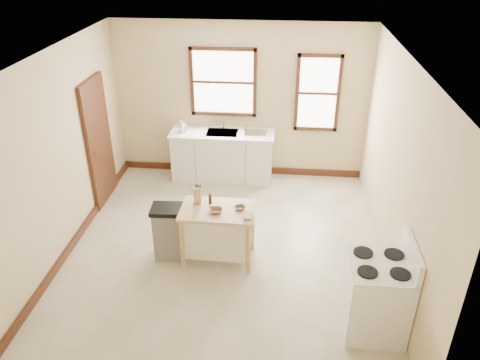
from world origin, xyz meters
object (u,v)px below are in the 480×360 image
bowl_c (248,216)px  trash_bin (168,232)px  gas_stove (377,286)px  soap_bottle_b (184,126)px  dish_rack (256,131)px  kitchen_island (218,234)px  bowl_a (216,211)px  knife_block (197,196)px  pepper_grinder (210,199)px  soap_bottle_a (182,126)px  bowl_b (240,208)px

bowl_c → trash_bin: size_ratio=0.19×
bowl_c → gas_stove: bearing=-31.0°
bowl_c → trash_bin: bowl_c is taller
soap_bottle_b → dish_rack: (1.28, 0.04, -0.04)m
kitchen_island → bowl_a: (-0.01, -0.07, 0.43)m
soap_bottle_b → knife_block: soap_bottle_b is taller
pepper_grinder → bowl_a: bearing=-63.5°
kitchen_island → trash_bin: size_ratio=1.23×
kitchen_island → trash_bin: (-0.70, -0.01, -0.00)m
pepper_grinder → knife_block: bearing=171.2°
dish_rack → trash_bin: 2.70m
soap_bottle_a → pepper_grinder: size_ratio=1.58×
soap_bottle_b → gas_stove: (2.88, -3.46, -0.42)m
kitchen_island → bowl_b: (0.30, 0.04, 0.43)m
bowl_b → bowl_c: (0.12, -0.21, 0.01)m
pepper_grinder → gas_stove: bearing=-30.6°
bowl_a → bowl_c: 0.45m
soap_bottle_a → bowl_c: size_ratio=1.55×
knife_block → trash_bin: bearing=-165.0°
bowl_a → trash_bin: bearing=174.6°
soap_bottle_b → bowl_a: 2.62m
bowl_a → bowl_b: 0.33m
soap_bottle_a → gas_stove: (2.91, -3.41, -0.44)m
soap_bottle_b → kitchen_island: (0.93, -2.37, -0.61)m
soap_bottle_b → knife_block: bearing=-88.2°
bowl_b → knife_block: bearing=168.1°
knife_block → trash_bin: knife_block is taller
bowl_c → pepper_grinder: bearing=150.3°
soap_bottle_b → gas_stove: 4.52m
bowl_c → bowl_a: bearing=167.2°
soap_bottle_b → trash_bin: size_ratio=0.24×
bowl_a → trash_bin: (-0.69, 0.06, -0.43)m
bowl_a → trash_bin: bowl_a is taller
soap_bottle_b → gas_stove: gas_stove is taller
trash_bin → bowl_b: bearing=-0.4°
trash_bin → bowl_a: bearing=-8.5°
soap_bottle_b → bowl_a: bearing=-83.7°
knife_block → trash_bin: 0.67m
soap_bottle_a → trash_bin: soap_bottle_a is taller
bowl_b → gas_stove: (1.65, -1.13, -0.24)m
bowl_b → kitchen_island: bearing=-172.9°
kitchen_island → gas_stove: size_ratio=0.84×
trash_bin → soap_bottle_b: bearing=92.3°
bowl_c → bowl_b: bearing=120.2°
pepper_grinder → bowl_a: 0.24m
soap_bottle_b → knife_block: (0.63, -2.21, -0.10)m
bowl_b → gas_stove: gas_stove is taller
soap_bottle_b → gas_stove: bearing=-64.3°
soap_bottle_a → pepper_grinder: (0.84, -2.18, -0.15)m
knife_block → bowl_a: bearing=-48.2°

